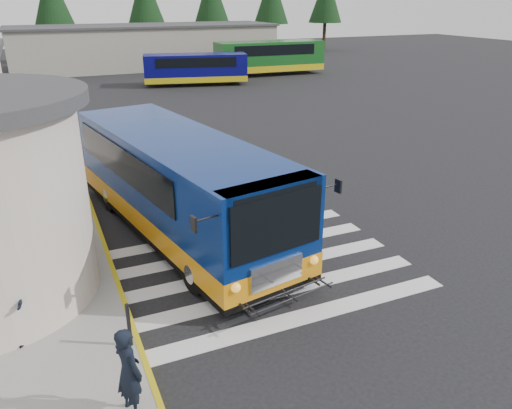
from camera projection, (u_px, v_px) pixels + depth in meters
name	position (u px, v px, depth m)	size (l,w,h in m)	color
ground	(261.00, 253.00, 14.25)	(140.00, 140.00, 0.00)	black
curb_strip	(96.00, 221.00, 16.09)	(0.12, 34.00, 0.16)	gold
crosswalk	(256.00, 269.00, 13.39)	(8.00, 5.35, 0.01)	silver
depot_building	(146.00, 46.00, 51.15)	(26.40, 8.40, 4.20)	gray
transit_bus	(179.00, 188.00, 14.98)	(5.07, 11.07, 3.04)	navy
pedestrian_a	(129.00, 371.00, 8.33)	(0.61, 0.40, 1.68)	black
pedestrian_b	(6.00, 305.00, 9.93)	(0.92, 0.72, 1.90)	black
bollard	(129.00, 325.00, 10.07)	(0.08, 0.08, 0.98)	black
far_bus_a	(195.00, 68.00, 40.94)	(8.63, 4.10, 2.15)	#080756
far_bus_b	(269.00, 56.00, 46.35)	(10.17, 3.20, 2.60)	#154F1A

